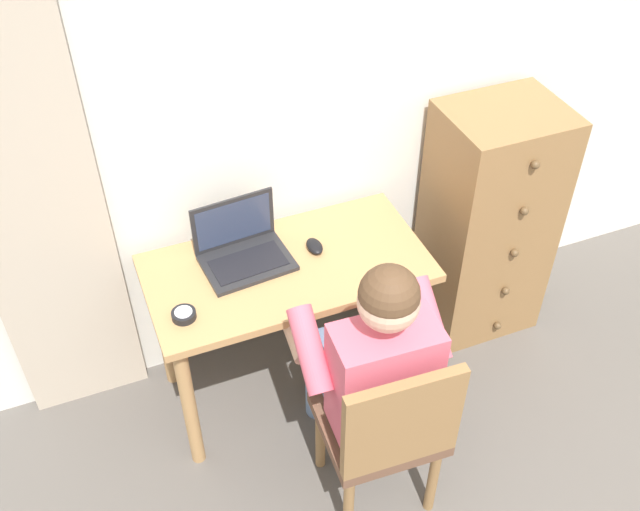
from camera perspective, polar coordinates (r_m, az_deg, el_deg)
name	(u,v)px	position (r m, az deg, el deg)	size (l,w,h in m)	color
wall_back	(326,90)	(2.96, 0.48, 12.63)	(4.80, 0.05, 2.50)	silver
curtain_panel	(33,203)	(2.83, -21.17, 3.76)	(0.49, 0.03, 2.15)	#BCAD99
desk	(288,287)	(2.99, -2.50, -2.44)	(1.11, 0.57, 0.73)	tan
dresser	(487,223)	(3.43, 12.73, 2.47)	(0.50, 0.45, 1.15)	olive
chair	(387,428)	(2.72, 5.14, -13.08)	(0.44, 0.42, 0.86)	brown
person_seated	(370,358)	(2.67, 3.84, -7.84)	(0.55, 0.60, 1.18)	#6B84AD
laptop	(243,249)	(2.92, -5.97, 0.54)	(0.36, 0.28, 0.24)	#232326
computer_mouse	(315,246)	(2.96, -0.42, 0.72)	(0.06, 0.10, 0.03)	black
desk_clock	(184,315)	(2.74, -10.42, -4.49)	(0.09, 0.09, 0.03)	black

